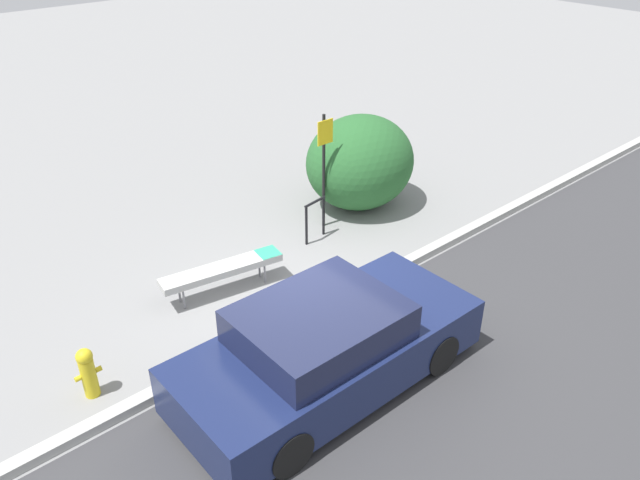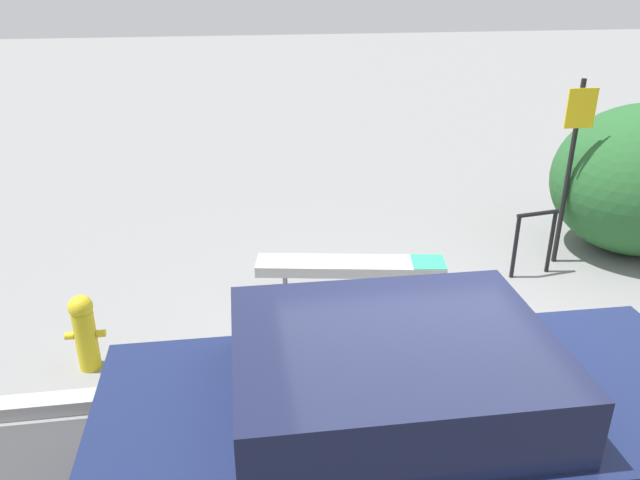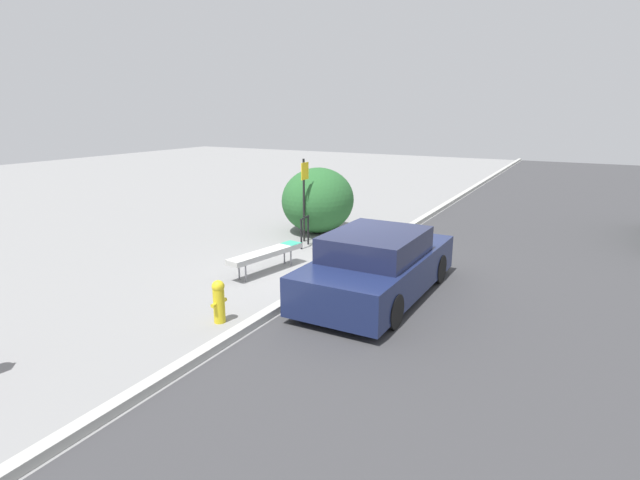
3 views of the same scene
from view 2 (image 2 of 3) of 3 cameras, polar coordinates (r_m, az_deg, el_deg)
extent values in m
plane|color=gray|center=(5.98, 9.36, -12.16)|extent=(60.00, 60.00, 0.00)
cube|color=#A8A8A3|center=(5.94, 9.41, -11.66)|extent=(60.00, 0.20, 0.13)
cylinder|color=gray|center=(6.91, -3.26, -4.60)|extent=(0.04, 0.04, 0.39)
cylinder|color=gray|center=(6.95, 8.75, -4.69)|extent=(0.04, 0.04, 0.39)
cylinder|color=gray|center=(7.10, -3.13, -3.79)|extent=(0.04, 0.04, 0.39)
cylinder|color=gray|center=(7.13, 8.56, -3.88)|extent=(0.04, 0.04, 0.39)
cube|color=#B2B2AD|center=(6.87, 2.79, -2.40)|extent=(2.10, 0.73, 0.12)
cube|color=teal|center=(6.92, 9.88, -1.98)|extent=(0.42, 0.43, 0.01)
cylinder|color=black|center=(7.78, 17.42, -0.63)|extent=(0.05, 0.05, 0.80)
cylinder|color=black|center=(8.06, 20.36, -0.17)|extent=(0.05, 0.05, 0.80)
cylinder|color=black|center=(7.77, 19.31, 2.29)|extent=(0.55, 0.13, 0.05)
cylinder|color=black|center=(8.14, 21.72, 5.51)|extent=(0.06, 0.06, 2.30)
cube|color=yellow|center=(7.91, 22.77, 11.04)|extent=(0.36, 0.02, 0.46)
cylinder|color=gold|center=(6.24, -20.57, -8.57)|extent=(0.20, 0.20, 0.60)
sphere|color=gold|center=(6.06, -21.05, -5.73)|extent=(0.22, 0.22, 0.22)
cylinder|color=gold|center=(6.24, -21.91, -8.14)|extent=(0.08, 0.07, 0.07)
cylinder|color=gold|center=(6.18, -19.37, -8.06)|extent=(0.08, 0.07, 0.07)
cylinder|color=black|center=(5.74, 19.04, -11.37)|extent=(0.60, 0.19, 0.60)
cylinder|color=black|center=(5.21, -8.94, -14.23)|extent=(0.60, 0.19, 0.60)
cube|color=#19234C|center=(4.58, 8.42, -17.30)|extent=(4.29, 1.85, 0.71)
cube|color=#1A203E|center=(4.18, 6.61, -11.60)|extent=(2.07, 1.64, 0.50)
camera|label=1|loc=(4.33, -134.01, 20.07)|focal=35.00mm
camera|label=3|loc=(7.62, -99.51, -3.61)|focal=28.00mm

